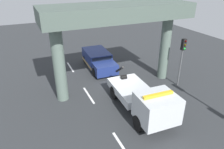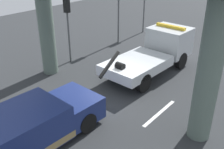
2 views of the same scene
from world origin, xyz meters
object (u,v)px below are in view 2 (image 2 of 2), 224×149
object	(u,v)px
towed_van_green	(31,127)
traffic_light_far	(119,0)
traffic_light_near	(68,16)
tow_truck_white	(156,51)

from	to	relation	value
towed_van_green	traffic_light_far	world-z (taller)	traffic_light_far
traffic_light_near	traffic_light_far	xyz separation A→B (m)	(5.00, 0.00, 0.23)
tow_truck_white	traffic_light_near	distance (m)	5.75
towed_van_green	traffic_light_near	distance (m)	8.29
tow_truck_white	towed_van_green	distance (m)	8.74
traffic_light_far	tow_truck_white	bearing A→B (deg)	-117.83
traffic_light_near	tow_truck_white	bearing A→B (deg)	-63.90
traffic_light_near	traffic_light_far	bearing A→B (deg)	0.00
traffic_light_near	towed_van_green	bearing A→B (deg)	-142.38
tow_truck_white	towed_van_green	xyz separation A→B (m)	(-8.73, 0.04, -0.42)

